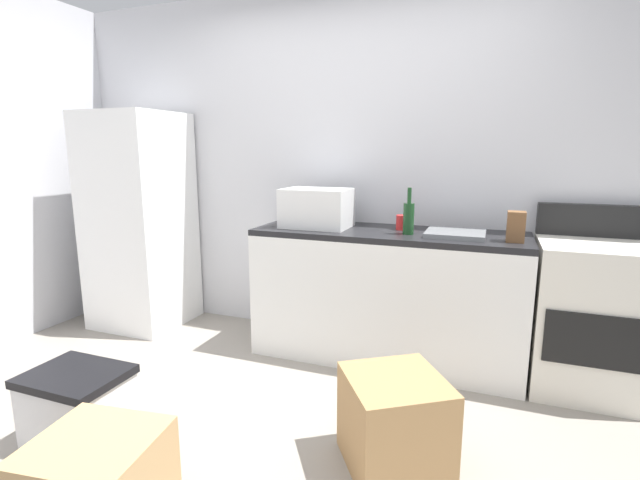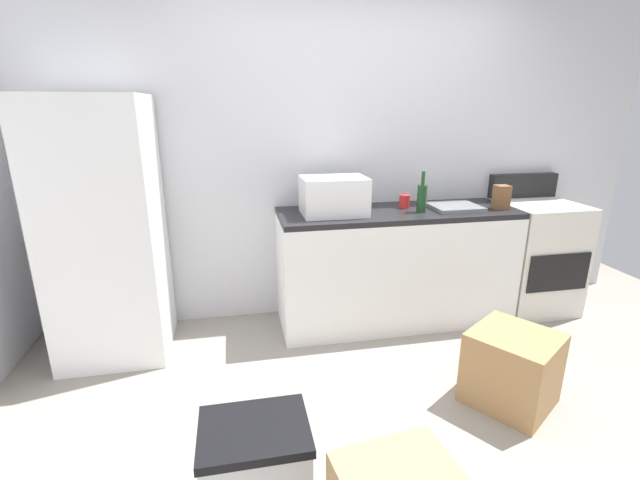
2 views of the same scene
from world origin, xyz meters
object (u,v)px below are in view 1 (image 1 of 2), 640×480
object	(u,v)px
stove_oven	(587,315)
storage_bin	(79,408)
refrigerator	(140,221)
knife_block	(516,227)
microwave	(317,208)
wine_bottle	(409,217)
coffee_mug	(402,222)
cardboard_box_large	(394,422)

from	to	relation	value
stove_oven	storage_bin	size ratio (longest dim) A/B	2.39
refrigerator	knife_block	world-z (taller)	refrigerator
microwave	wine_bottle	xyz separation A→B (m)	(0.65, -0.06, -0.03)
stove_oven	coffee_mug	distance (m)	1.24
stove_oven	cardboard_box_large	size ratio (longest dim) A/B	2.51
refrigerator	stove_oven	bearing A→B (deg)	0.97
refrigerator	knife_block	bearing A→B (deg)	-1.11
cardboard_box_large	knife_block	bearing A→B (deg)	64.38
stove_oven	coffee_mug	size ratio (longest dim) A/B	11.00
refrigerator	coffee_mug	size ratio (longest dim) A/B	17.26
refrigerator	stove_oven	world-z (taller)	refrigerator
refrigerator	microwave	bearing A→B (deg)	1.11
cardboard_box_large	storage_bin	size ratio (longest dim) A/B	0.95
coffee_mug	stove_oven	bearing A→B (deg)	-3.55
refrigerator	stove_oven	xyz separation A→B (m)	(3.27, 0.06, -0.40)
wine_bottle	knife_block	bearing A→B (deg)	-2.34
coffee_mug	cardboard_box_large	world-z (taller)	coffee_mug
wine_bottle	coffee_mug	size ratio (longest dim) A/B	3.00
microwave	stove_oven	bearing A→B (deg)	0.84
knife_block	storage_bin	xyz separation A→B (m)	(-1.96, -1.40, -0.80)
storage_bin	coffee_mug	bearing A→B (deg)	51.47
microwave	storage_bin	distance (m)	1.84
stove_oven	storage_bin	distance (m)	2.85
coffee_mug	storage_bin	xyz separation A→B (m)	(-1.26, -1.58, -0.76)
storage_bin	microwave	bearing A→B (deg)	65.48
wine_bottle	coffee_mug	xyz separation A→B (m)	(-0.07, 0.15, -0.06)
microwave	coffee_mug	size ratio (longest dim) A/B	4.60
wine_bottle	knife_block	world-z (taller)	wine_bottle
microwave	wine_bottle	size ratio (longest dim) A/B	1.53
knife_block	wine_bottle	bearing A→B (deg)	177.66
refrigerator	microwave	world-z (taller)	refrigerator
knife_block	storage_bin	size ratio (longest dim) A/B	0.39
microwave	coffee_mug	distance (m)	0.60
stove_oven	microwave	xyz separation A→B (m)	(-1.72, -0.03, 0.57)
microwave	cardboard_box_large	distance (m)	1.59
refrigerator	coffee_mug	world-z (taller)	refrigerator
refrigerator	storage_bin	bearing A→B (deg)	-59.24
stove_oven	wine_bottle	distance (m)	1.21
knife_block	cardboard_box_large	world-z (taller)	knife_block
microwave	cardboard_box_large	world-z (taller)	microwave
knife_block	storage_bin	bearing A→B (deg)	-144.48
microwave	coffee_mug	bearing A→B (deg)	9.37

